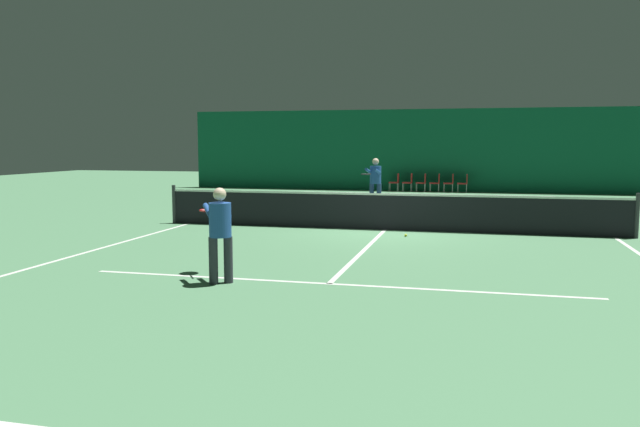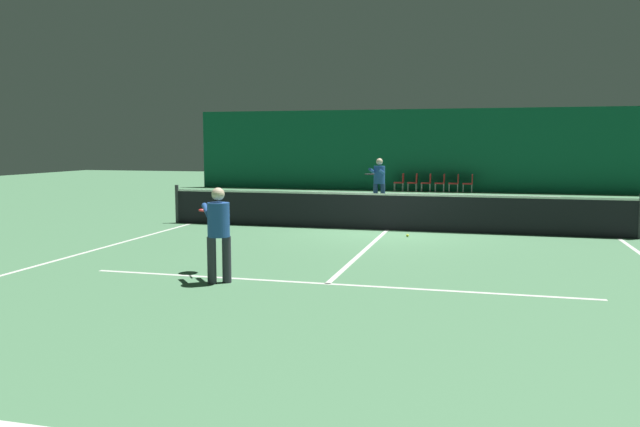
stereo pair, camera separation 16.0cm
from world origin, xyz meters
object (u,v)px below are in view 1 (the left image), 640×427
Objects in this scene: player_near at (220,228)px; tennis_ball at (406,235)px; courtside_chair_3 at (436,182)px; courtside_chair_2 at (423,181)px; courtside_chair_5 at (464,182)px; courtside_chair_4 at (450,182)px; tennis_net at (385,210)px; courtside_chair_0 at (396,181)px; player_far at (375,179)px; courtside_chair_1 at (409,181)px.

player_near reaches higher than tennis_ball.
courtside_chair_3 is 12.73× the size of tennis_ball.
player_near is at bearing -4.68° from courtside_chair_2.
courtside_chair_2 is 1.00× the size of courtside_chair_3.
player_near is at bearing -9.98° from courtside_chair_5.
courtside_chair_2 and courtside_chair_3 have the same top height.
courtside_chair_4 is (0.62, 0.00, 0.00)m from courtside_chair_3.
courtside_chair_2 is (1.62, 19.85, -0.41)m from player_near.
tennis_net is at bearing -2.33° from courtside_chair_3.
player_far is at bearing 1.57° from courtside_chair_0.
courtside_chair_0 is (-0.21, 7.56, -0.51)m from player_far.
player_far is at bearing -7.83° from courtside_chair_2.
player_far is 2.05× the size of courtside_chair_5.
player_far is 2.05× the size of courtside_chair_4.
courtside_chair_5 is at bearing 90.00° from courtside_chair_1.
courtside_chair_2 is 1.00× the size of courtside_chair_4.
courtside_chair_4 is 12.73× the size of tennis_ball.
courtside_chair_1 is at bearing -90.00° from courtside_chair_5.
courtside_chair_0 is at bearing 95.82° from tennis_net.
courtside_chair_3 is (1.25, 0.00, 0.00)m from courtside_chair_1.
courtside_chair_3 is at bearing -90.00° from courtside_chair_5.
tennis_net is 13.13m from courtside_chair_1.
tennis_net is 14.29× the size of courtside_chair_5.
courtside_chair_3 is (2.25, 19.85, -0.41)m from player_near.
courtside_chair_0 is at bearing -168.68° from player_far.
courtside_chair_3 is at bearing -90.00° from courtside_chair_4.
tennis_net reaches higher than courtside_chair_4.
courtside_chair_1 and courtside_chair_3 have the same top height.
tennis_net is at bearing 0.40° from courtside_chair_2.
courtside_chair_1 and courtside_chair_2 have the same top height.
tennis_ball is at bearing -4.58° from courtside_chair_5.
courtside_chair_4 is (1.16, 13.11, -0.03)m from tennis_net.
player_near is 20.16m from courtside_chair_5.
courtside_chair_3 is (0.62, 0.00, 0.00)m from courtside_chair_2.
player_far is 7.91m from courtside_chair_4.
player_far is 7.65m from courtside_chair_2.
tennis_ball is (1.78, -6.58, -0.97)m from player_far.
courtside_chair_3 is 1.00× the size of courtside_chair_4.
courtside_chair_1 is (0.62, 0.00, 0.00)m from courtside_chair_0.
player_far reaches higher than courtside_chair_5.
player_far is at bearing -12.41° from courtside_chair_3.
courtside_chair_1 is 1.00× the size of courtside_chair_4.
player_near is at bearing -1.09° from courtside_chair_0.
courtside_chair_1 reaches higher than tennis_ball.
courtside_chair_4 is at bearing 90.00° from courtside_chair_0.
tennis_net reaches higher than courtside_chair_1.
tennis_net is 13.18m from courtside_chair_0.
player_far is at bearing -3.15° from courtside_chair_1.
courtside_chair_5 is (2.49, 0.00, 0.00)m from courtside_chair_1.
courtside_chair_2 is 12.73× the size of tennis_ball.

